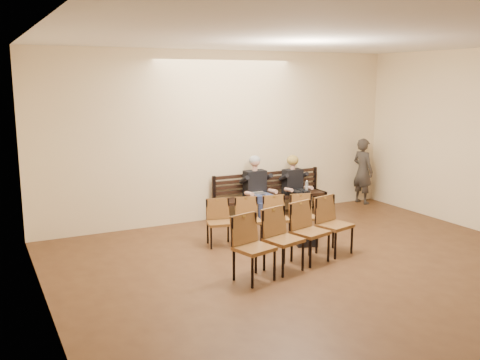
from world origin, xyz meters
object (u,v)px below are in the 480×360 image
object	(u,v)px
bench	(271,206)
seated_woman	(295,188)
water_bottle	(307,191)
chair_row_front	(263,220)
laptop	(259,195)
passerby	(363,166)
seated_man	(257,189)
chair_row_back	(297,236)
bag	(307,238)

from	to	relation	value
bench	seated_woman	world-z (taller)	seated_woman
water_bottle	chair_row_front	bearing A→B (deg)	-145.70
laptop	chair_row_front	distance (m)	1.46
water_bottle	bench	bearing A→B (deg)	149.93
water_bottle	passerby	bearing A→B (deg)	14.03
seated_woman	laptop	size ratio (longest dim) A/B	4.01
seated_man	chair_row_back	bearing A→B (deg)	-105.81
seated_woman	chair_row_back	xyz separation A→B (m)	(-1.72, -2.77, -0.11)
water_bottle	chair_row_back	xyz separation A→B (m)	(-1.85, -2.51, -0.07)
bench	bag	bearing A→B (deg)	-103.05
seated_woman	bag	xyz separation A→B (m)	(-1.00, -1.96, -0.46)
chair_row_front	chair_row_back	world-z (taller)	chair_row_back
passerby	bag	bearing A→B (deg)	117.73
laptop	passerby	distance (m)	3.04
chair_row_front	bench	bearing A→B (deg)	68.23
passerby	chair_row_back	distance (m)	4.81
seated_woman	water_bottle	distance (m)	0.29
laptop	water_bottle	size ratio (longest dim) A/B	1.33
seated_man	bag	distance (m)	2.03
seated_man	chair_row_front	bearing A→B (deg)	-114.79
bag	bench	bearing A→B (deg)	76.95
laptop	seated_man	bearing A→B (deg)	68.73
seated_woman	chair_row_front	xyz separation A→B (m)	(-1.60, -1.44, -0.18)
seated_man	chair_row_back	world-z (taller)	seated_man
bench	chair_row_back	size ratio (longest dim) A/B	1.09
seated_man	laptop	size ratio (longest dim) A/B	4.49
seated_man	laptop	world-z (taller)	seated_man
seated_man	water_bottle	size ratio (longest dim) A/B	5.96
laptop	bag	world-z (taller)	laptop
laptop	chair_row_back	size ratio (longest dim) A/B	0.13
chair_row_front	chair_row_back	xyz separation A→B (m)	(-0.12, -1.33, 0.07)
bench	passerby	size ratio (longest dim) A/B	1.46
laptop	chair_row_back	bearing A→B (deg)	-114.30
bag	seated_man	bearing A→B (deg)	88.21
water_bottle	chair_row_back	world-z (taller)	chair_row_back
seated_woman	laptop	bearing A→B (deg)	-172.38
seated_woman	passerby	size ratio (longest dim) A/B	0.67
bench	bag	xyz separation A→B (m)	(-0.48, -2.08, -0.09)
seated_man	passerby	distance (m)	2.99
laptop	water_bottle	bearing A→B (deg)	-14.90
chair_row_front	chair_row_back	bearing A→B (deg)	-82.05
seated_woman	seated_man	bearing A→B (deg)	180.00
bench	bag	world-z (taller)	bench
seated_man	seated_woman	world-z (taller)	seated_man
bench	seated_woman	bearing A→B (deg)	-13.12
bag	chair_row_back	size ratio (longest dim) A/B	0.15
laptop	passerby	size ratio (longest dim) A/B	0.17
chair_row_back	seated_woman	bearing A→B (deg)	43.30
passerby	chair_row_back	size ratio (longest dim) A/B	0.75
bag	passerby	bearing A→B (deg)	35.73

